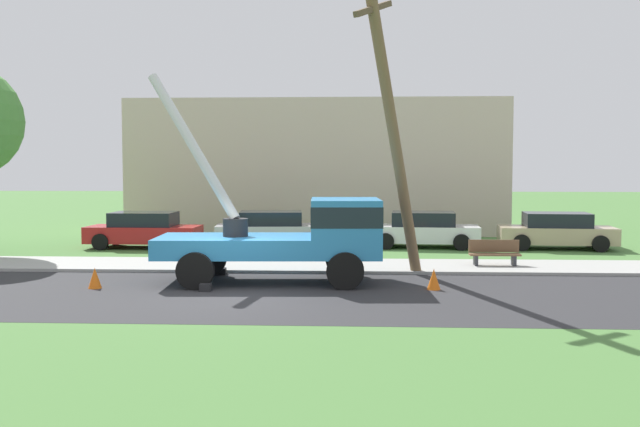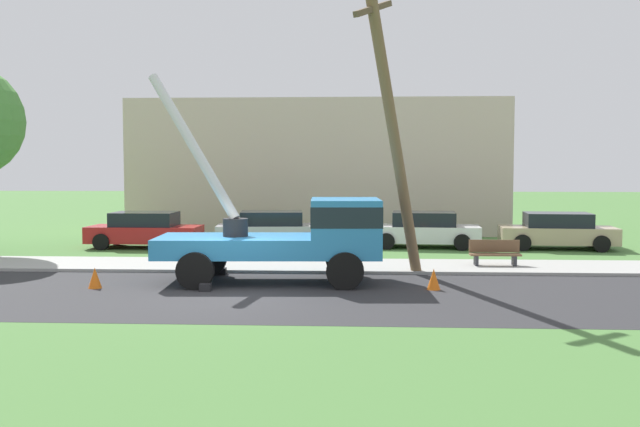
{
  "view_description": "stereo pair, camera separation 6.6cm",
  "coord_description": "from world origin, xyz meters",
  "px_view_note": "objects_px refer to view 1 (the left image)",
  "views": [
    {
      "loc": [
        3.22,
        -18.22,
        3.3
      ],
      "look_at": [
        2.16,
        2.28,
        1.92
      ],
      "focal_mm": 40.83,
      "sensor_mm": 36.0,
      "label": 1
    },
    {
      "loc": [
        3.29,
        -18.21,
        3.3
      ],
      "look_at": [
        2.16,
        2.28,
        1.92
      ],
      "focal_mm": 40.83,
      "sensor_mm": 36.0,
      "label": 2
    }
  ],
  "objects_px": {
    "parked_sedan_white": "(423,230)",
    "traffic_cone_ahead": "(434,279)",
    "leaning_utility_pole": "(392,126)",
    "traffic_cone_behind": "(95,278)",
    "parked_sedan_silver": "(271,229)",
    "parked_sedan_red": "(144,230)",
    "parked_sedan_tan": "(557,231)",
    "park_bench": "(494,254)",
    "utility_truck": "(299,232)"
  },
  "relations": [
    {
      "from": "parked_sedan_white",
      "to": "traffic_cone_ahead",
      "type": "bearing_deg",
      "value": -93.47
    },
    {
      "from": "leaning_utility_pole",
      "to": "traffic_cone_behind",
      "type": "height_order",
      "value": "leaning_utility_pole"
    },
    {
      "from": "leaning_utility_pole",
      "to": "parked_sedan_white",
      "type": "xyz_separation_m",
      "value": [
        1.65,
        8.31,
        -3.7
      ]
    },
    {
      "from": "traffic_cone_ahead",
      "to": "parked_sedan_silver",
      "type": "height_order",
      "value": "parked_sedan_silver"
    },
    {
      "from": "parked_sedan_red",
      "to": "parked_sedan_white",
      "type": "relative_size",
      "value": 0.98
    },
    {
      "from": "parked_sedan_white",
      "to": "parked_sedan_tan",
      "type": "distance_m",
      "value": 5.19
    },
    {
      "from": "parked_sedan_red",
      "to": "traffic_cone_ahead",
      "type": "bearing_deg",
      "value": -41.24
    },
    {
      "from": "parked_sedan_red",
      "to": "parked_sedan_white",
      "type": "xyz_separation_m",
      "value": [
        11.11,
        0.72,
        0.0
      ]
    },
    {
      "from": "park_bench",
      "to": "traffic_cone_ahead",
      "type": "bearing_deg",
      "value": -119.61
    },
    {
      "from": "parked_sedan_white",
      "to": "park_bench",
      "type": "bearing_deg",
      "value": -73.2
    },
    {
      "from": "leaning_utility_pole",
      "to": "park_bench",
      "type": "height_order",
      "value": "leaning_utility_pole"
    },
    {
      "from": "traffic_cone_behind",
      "to": "leaning_utility_pole",
      "type": "bearing_deg",
      "value": 13.2
    },
    {
      "from": "parked_sedan_tan",
      "to": "parked_sedan_red",
      "type": "bearing_deg",
      "value": -178.4
    },
    {
      "from": "traffic_cone_ahead",
      "to": "park_bench",
      "type": "height_order",
      "value": "park_bench"
    },
    {
      "from": "parked_sedan_tan",
      "to": "park_bench",
      "type": "height_order",
      "value": "parked_sedan_tan"
    },
    {
      "from": "leaning_utility_pole",
      "to": "park_bench",
      "type": "distance_m",
      "value": 5.79
    },
    {
      "from": "parked_sedan_white",
      "to": "parked_sedan_tan",
      "type": "relative_size",
      "value": 1.0
    },
    {
      "from": "traffic_cone_behind",
      "to": "parked_sedan_white",
      "type": "xyz_separation_m",
      "value": [
        9.63,
        10.19,
        0.43
      ]
    },
    {
      "from": "parked_sedan_silver",
      "to": "parked_sedan_white",
      "type": "bearing_deg",
      "value": -0.41
    },
    {
      "from": "utility_truck",
      "to": "park_bench",
      "type": "height_order",
      "value": "utility_truck"
    },
    {
      "from": "traffic_cone_ahead",
      "to": "parked_sedan_silver",
      "type": "relative_size",
      "value": 0.12
    },
    {
      "from": "parked_sedan_red",
      "to": "parked_sedan_silver",
      "type": "relative_size",
      "value": 0.97
    },
    {
      "from": "leaning_utility_pole",
      "to": "parked_sedan_red",
      "type": "relative_size",
      "value": 1.95
    },
    {
      "from": "utility_truck",
      "to": "parked_sedan_white",
      "type": "distance_m",
      "value": 9.88
    },
    {
      "from": "leaning_utility_pole",
      "to": "traffic_cone_ahead",
      "type": "height_order",
      "value": "leaning_utility_pole"
    },
    {
      "from": "traffic_cone_ahead",
      "to": "parked_sedan_silver",
      "type": "bearing_deg",
      "value": 118.97
    },
    {
      "from": "leaning_utility_pole",
      "to": "park_bench",
      "type": "xyz_separation_m",
      "value": [
        3.4,
        2.52,
        -3.95
      ]
    },
    {
      "from": "traffic_cone_ahead",
      "to": "park_bench",
      "type": "relative_size",
      "value": 0.35
    },
    {
      "from": "parked_sedan_silver",
      "to": "park_bench",
      "type": "xyz_separation_m",
      "value": [
        7.87,
        -5.83,
        -0.25
      ]
    },
    {
      "from": "parked_sedan_white",
      "to": "park_bench",
      "type": "relative_size",
      "value": 2.83
    },
    {
      "from": "parked_sedan_red",
      "to": "park_bench",
      "type": "distance_m",
      "value": 13.82
    },
    {
      "from": "parked_sedan_silver",
      "to": "parked_sedan_tan",
      "type": "height_order",
      "value": "same"
    },
    {
      "from": "leaning_utility_pole",
      "to": "parked_sedan_white",
      "type": "distance_m",
      "value": 9.25
    },
    {
      "from": "traffic_cone_ahead",
      "to": "parked_sedan_red",
      "type": "distance_m",
      "value": 13.98
    },
    {
      "from": "traffic_cone_behind",
      "to": "parked_sedan_silver",
      "type": "bearing_deg",
      "value": 71.06
    },
    {
      "from": "leaning_utility_pole",
      "to": "traffic_cone_ahead",
      "type": "distance_m",
      "value": 4.56
    },
    {
      "from": "park_bench",
      "to": "traffic_cone_behind",
      "type": "bearing_deg",
      "value": -158.88
    },
    {
      "from": "utility_truck",
      "to": "leaning_utility_pole",
      "type": "xyz_separation_m",
      "value": [
        2.61,
        0.57,
        3.0
      ]
    },
    {
      "from": "leaning_utility_pole",
      "to": "traffic_cone_behind",
      "type": "xyz_separation_m",
      "value": [
        -7.98,
        -1.87,
        -4.13
      ]
    },
    {
      "from": "utility_truck",
      "to": "traffic_cone_ahead",
      "type": "distance_m",
      "value": 3.96
    },
    {
      "from": "leaning_utility_pole",
      "to": "traffic_cone_behind",
      "type": "bearing_deg",
      "value": -166.8
    },
    {
      "from": "traffic_cone_behind",
      "to": "traffic_cone_ahead",
      "type": "bearing_deg",
      "value": 1.66
    },
    {
      "from": "traffic_cone_ahead",
      "to": "parked_sedan_tan",
      "type": "xyz_separation_m",
      "value": [
        5.79,
        9.67,
        0.43
      ]
    },
    {
      "from": "traffic_cone_ahead",
      "to": "parked_sedan_red",
      "type": "height_order",
      "value": "parked_sedan_red"
    },
    {
      "from": "parked_sedan_white",
      "to": "parked_sedan_red",
      "type": "bearing_deg",
      "value": -176.32
    },
    {
      "from": "park_bench",
      "to": "parked_sedan_red",
      "type": "bearing_deg",
      "value": 158.46
    },
    {
      "from": "parked_sedan_red",
      "to": "parked_sedan_tan",
      "type": "bearing_deg",
      "value": 1.6
    },
    {
      "from": "traffic_cone_behind",
      "to": "park_bench",
      "type": "height_order",
      "value": "park_bench"
    },
    {
      "from": "parked_sedan_silver",
      "to": "parked_sedan_white",
      "type": "relative_size",
      "value": 1.01
    },
    {
      "from": "leaning_utility_pole",
      "to": "parked_sedan_tan",
      "type": "xyz_separation_m",
      "value": [
        6.83,
        8.05,
        -3.7
      ]
    }
  ]
}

